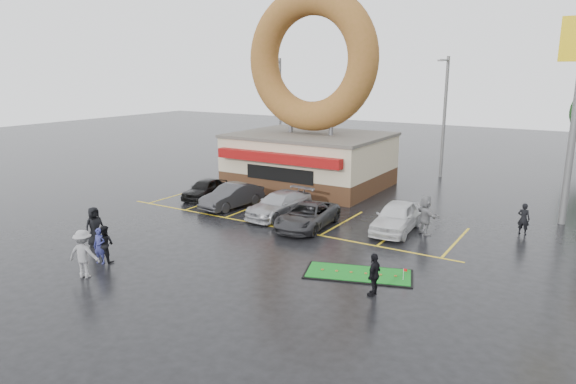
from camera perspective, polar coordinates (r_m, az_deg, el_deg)
The scene contains 18 objects.
ground at distance 24.43m, azimuth -6.50°, elevation -5.77°, with size 120.00×120.00×0.00m, color black.
donut_shop at distance 35.74m, azimuth 2.50°, elevation 7.71°, with size 10.20×8.70×13.50m.
streetlight_left at distance 45.24m, azimuth -0.95°, elevation 9.31°, with size 0.40×2.21×9.00m.
streetlight_mid at distance 40.44m, azimuth 16.97°, elevation 8.26°, with size 0.40×2.21×9.00m.
car_black at distance 33.04m, azimuth -9.18°, elevation 0.36°, with size 1.50×3.73×1.27m, color black.
car_dgrey at distance 30.68m, azimuth -6.25°, elevation -0.44°, with size 1.48×4.24×1.40m, color #2E2E30.
car_silver at distance 28.67m, azimuth -0.96°, elevation -1.39°, with size 1.88×4.63×1.34m, color #A1A2A6.
car_grey at distance 26.61m, azimuth 2.17°, elevation -2.64°, with size 2.13×4.61×1.28m, color #2E2D30.
car_white at distance 26.53m, azimuth 11.96°, elevation -2.73°, with size 1.78×4.42×1.51m, color silver.
person_blue at distance 23.12m, azimuth -20.20°, elevation -5.65°, with size 0.56×0.37×1.54m, color navy.
person_blackjkt at distance 23.21m, azimuth -19.67°, elevation -5.44°, with size 0.78×0.61×1.61m, color black.
person_hoodie at distance 21.77m, azimuth -21.76°, elevation -6.39°, with size 1.25×0.72×1.94m, color gray.
person_bystander at distance 25.43m, azimuth -20.70°, elevation -3.61°, with size 0.91×0.59×1.86m, color black.
person_cameraman at distance 18.99m, azimuth 9.55°, elevation -9.01°, with size 0.94×0.39×1.61m, color black.
person_walker_near at distance 26.37m, azimuth 15.05°, elevation -2.48°, with size 1.82×0.58×1.97m, color gray.
person_walker_far at distance 28.03m, azimuth 24.71°, elevation -2.72°, with size 0.58×0.38×1.60m, color black.
dumpster at distance 38.83m, azimuth -3.22°, elevation 2.47°, with size 1.80×1.20×1.30m, color #1B481C.
putting_green at distance 20.99m, azimuth 7.83°, elevation -9.00°, with size 4.65×3.12×0.54m.
Camera 1 is at (14.44, -18.03, 7.97)m, focal length 32.00 mm.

